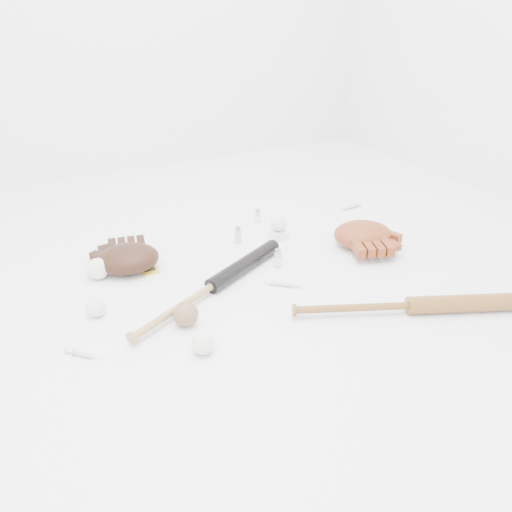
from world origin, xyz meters
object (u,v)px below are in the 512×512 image
bat_wood (410,306)px  pedestal (278,235)px  glove_dark (128,258)px  bat_dark (212,286)px

bat_wood → pedestal: bat_wood is taller
bat_wood → glove_dark: glove_dark is taller
bat_wood → glove_dark: 1.05m
bat_dark → bat_wood: size_ratio=0.96×
bat_dark → pedestal: bearing=6.3°
glove_dark → pedestal: 0.65m
glove_dark → bat_wood: bearing=-32.1°
pedestal → bat_wood: bearing=-82.2°
bat_dark → bat_wood: (0.53, -0.43, 0.00)m
bat_dark → glove_dark: (-0.22, 0.31, 0.02)m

